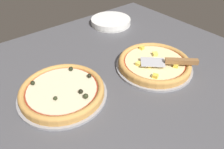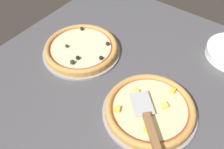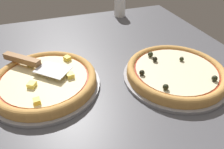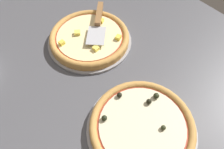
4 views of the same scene
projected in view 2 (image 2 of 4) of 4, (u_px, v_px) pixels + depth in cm
name	position (u px, v px, depth cm)	size (l,w,h in cm)	color
ground_plane	(130.00, 94.00, 99.65)	(121.13, 121.15, 3.60)	#4C4C51
pizza_pan_front	(149.00, 112.00, 91.25)	(33.06, 33.06, 1.00)	#939399
pizza_front	(150.00, 109.00, 89.72)	(31.07, 31.07, 3.71)	#C68E47
pizza_pan_back	(82.00, 52.00, 112.42)	(33.03, 33.03, 1.00)	#939399
pizza_back	(81.00, 48.00, 110.87)	(31.05, 31.05, 4.22)	#C68E47
serving_spatula	(149.00, 125.00, 81.93)	(19.17, 20.11, 2.00)	#B7B7BC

